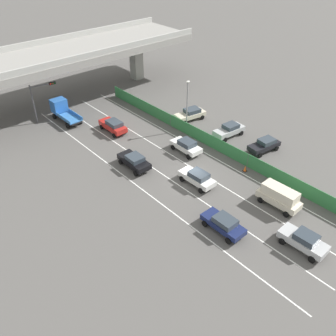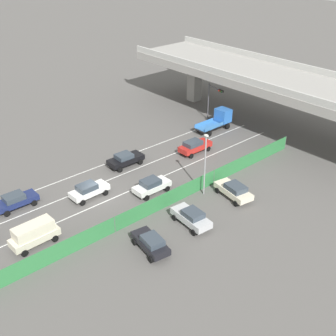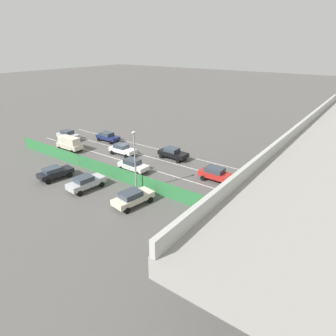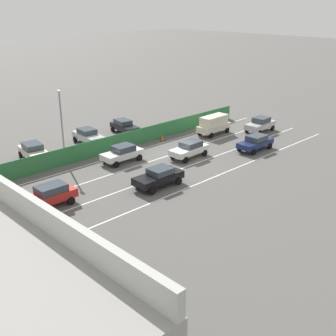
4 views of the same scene
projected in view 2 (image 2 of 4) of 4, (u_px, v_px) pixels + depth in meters
The scene contains 20 objects.
ground_plane at pixel (97, 194), 47.45m from camera, with size 300.00×300.00×0.00m, color #565451.
lane_line_left_edge at pixel (104, 165), 53.44m from camera, with size 0.14×44.77×0.01m, color silver.
lane_line_mid_left at pixel (120, 175), 51.14m from camera, with size 0.14×44.77×0.01m, color silver.
lane_line_mid_right at pixel (139, 187), 48.84m from camera, with size 0.14×44.77×0.01m, color silver.
lane_line_right_edge at pixel (159, 200), 46.55m from camera, with size 0.14×44.77×0.01m, color silver.
elevated_overpass at pixel (267, 80), 60.83m from camera, with size 44.78×11.26×8.51m.
green_fence at pixel (169, 199), 45.13m from camera, with size 0.10×40.87×1.74m.
car_hatchback_white at pixel (89, 190), 46.54m from camera, with size 2.02×4.29×1.64m.
car_sedan_navy at pixel (16, 200), 44.83m from camera, with size 2.00×4.35×1.59m.
car_sedan_red at pixel (195, 146), 55.87m from camera, with size 2.00×4.54×1.71m.
car_sedan_black at pixel (125, 159), 52.81m from camera, with size 2.16×4.49×1.62m.
car_sedan_white at pixel (152, 185), 47.36m from camera, with size 2.05×4.24×1.66m.
car_van_cream at pixel (34, 233), 39.38m from camera, with size 2.03×4.50×2.22m.
flatbed_truck_blue at pixel (219, 119), 62.49m from camera, with size 2.33×5.64×2.75m.
parked_sedan_dark at pixel (151, 243), 38.78m from camera, with size 4.43×2.42×1.60m.
parked_wagon_silver at pixel (191, 217), 42.17m from camera, with size 4.54×2.31×1.68m.
parked_sedan_cream at pixel (234, 190), 46.50m from camera, with size 4.75×2.63×1.65m.
traffic_light at pixel (213, 96), 63.28m from camera, with size 3.55×1.08×5.65m.
street_lamp at pixel (205, 159), 45.50m from camera, with size 0.60×0.36×7.11m.
traffic_cone at pixel (106, 226), 41.81m from camera, with size 0.47×0.47×0.71m.
Camera 2 is at (35.22, -20.81, 25.41)m, focal length 46.69 mm.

